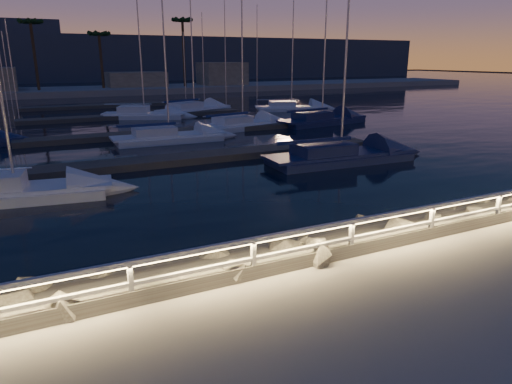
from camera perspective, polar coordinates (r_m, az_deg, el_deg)
ground at (r=14.33m, az=18.11°, el=-6.07°), size 400.00×400.00×0.00m
harbor_water at (r=42.13m, az=-12.83°, el=7.47°), size 400.00×440.00×0.60m
guard_rail at (r=14.02m, az=18.18°, el=-3.19°), size 44.11×0.12×1.06m
riprap at (r=14.39m, az=9.78°, el=-6.16°), size 34.92×3.23×1.47m
floating_docks at (r=43.29m, az=-13.28°, el=8.43°), size 22.00×36.00×0.40m
far_shore at (r=84.07m, az=-20.05°, el=12.04°), size 160.00×14.00×5.20m
palm_left at (r=81.51m, az=-26.35°, el=18.22°), size 3.00×3.00×11.20m
palm_center at (r=83.22m, az=-19.04°, el=17.97°), size 3.00×3.00×9.70m
palm_right at (r=85.44m, az=-9.18°, el=20.07°), size 3.00×3.00×12.20m
sailboat_b at (r=22.09m, az=-28.39°, el=0.14°), size 8.09×3.42×13.38m
sailboat_c at (r=39.53m, az=-1.94°, el=8.48°), size 8.69×4.33×14.21m
sailboat_d at (r=27.05m, az=10.09°, el=4.56°), size 9.35×3.17×15.61m
sailboat_g at (r=33.84m, az=-11.16°, el=6.83°), size 8.21×2.66×13.81m
sailboat_h at (r=42.85m, az=7.99°, el=8.96°), size 9.55×4.21×15.63m
sailboat_j at (r=48.02m, az=-14.03°, el=9.44°), size 8.36×5.39×13.91m
sailboat_k at (r=51.62m, az=-7.94°, el=10.23°), size 9.38×5.99×15.53m
sailboat_l at (r=53.77m, az=4.19°, el=10.53°), size 8.58×5.21×14.07m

